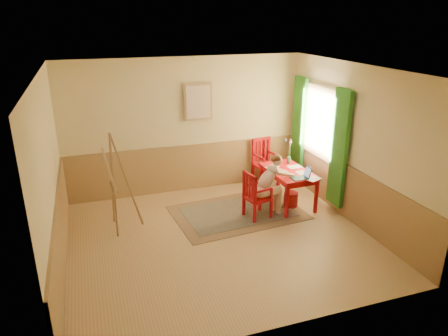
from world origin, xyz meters
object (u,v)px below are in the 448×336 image
object	(u,v)px
easel	(111,174)
figure	(270,183)
table	(288,174)
chair_left	(256,195)
chair_back	(265,162)
laptop	(302,176)

from	to	relation	value
easel	figure	bearing A→B (deg)	-7.15
table	chair_left	xyz separation A→B (m)	(-0.83, -0.36, -0.18)
figure	easel	world-z (taller)	easel
table	figure	world-z (taller)	figure
table	chair_left	world-z (taller)	chair_left
easel	chair_back	bearing A→B (deg)	18.08
table	chair_left	size ratio (longest dim) A/B	1.35
figure	laptop	xyz separation A→B (m)	(0.58, -0.15, 0.12)
table	figure	size ratio (longest dim) A/B	1.05
figure	easel	size ratio (longest dim) A/B	0.67
chair_back	laptop	world-z (taller)	chair_back
chair_left	easel	world-z (taller)	easel
chair_back	chair_left	bearing A→B (deg)	-119.35
table	easel	size ratio (longest dim) A/B	0.70
table	laptop	world-z (taller)	laptop
table	figure	bearing A→B (deg)	-149.66
chair_left	laptop	bearing A→B (deg)	-6.85
chair_left	easel	distance (m)	2.58
figure	laptop	world-z (taller)	figure
chair_back	laptop	bearing A→B (deg)	-88.56
table	figure	xyz separation A→B (m)	(-0.54, -0.31, 0.01)
laptop	chair_left	bearing A→B (deg)	173.15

